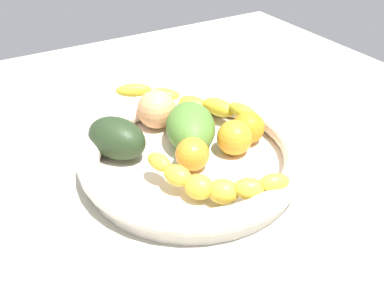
% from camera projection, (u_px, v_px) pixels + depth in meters
% --- Properties ---
extents(kitchen_counter, '(1.20, 1.20, 0.03)m').
position_uv_depth(kitchen_counter, '(192.00, 177.00, 0.68)').
color(kitchen_counter, '#AEAD9E').
rests_on(kitchen_counter, ground).
extents(fruit_bowl, '(0.34, 0.34, 0.05)m').
position_uv_depth(fruit_bowl, '(192.00, 155.00, 0.65)').
color(fruit_bowl, silver).
rests_on(fruit_bowl, kitchen_counter).
extents(banana_draped_left, '(0.16, 0.15, 0.04)m').
position_uv_depth(banana_draped_left, '(212.00, 183.00, 0.57)').
color(banana_draped_left, yellow).
rests_on(banana_draped_left, fruit_bowl).
extents(banana_draped_right, '(0.22, 0.17, 0.05)m').
position_uv_depth(banana_draped_right, '(190.00, 103.00, 0.75)').
color(banana_draped_right, yellow).
rests_on(banana_draped_right, fruit_bowl).
extents(orange_front, '(0.05, 0.05, 0.05)m').
position_uv_depth(orange_front, '(250.00, 129.00, 0.69)').
color(orange_front, orange).
rests_on(orange_front, fruit_bowl).
extents(orange_mid_left, '(0.06, 0.06, 0.06)m').
position_uv_depth(orange_mid_left, '(235.00, 138.00, 0.66)').
color(orange_mid_left, orange).
rests_on(orange_mid_left, fruit_bowl).
extents(orange_mid_right, '(0.05, 0.05, 0.05)m').
position_uv_depth(orange_mid_right, '(192.00, 154.00, 0.63)').
color(orange_mid_right, orange).
rests_on(orange_mid_right, fruit_bowl).
extents(mango_green, '(0.14, 0.12, 0.07)m').
position_uv_depth(mango_green, '(190.00, 127.00, 0.68)').
color(mango_green, '#528332').
rests_on(mango_green, fruit_bowl).
extents(peach_blush, '(0.07, 0.07, 0.07)m').
position_uv_depth(peach_blush, '(155.00, 110.00, 0.72)').
color(peach_blush, '#F6A56B').
rests_on(peach_blush, fruit_bowl).
extents(avocado_dark, '(0.12, 0.10, 0.06)m').
position_uv_depth(avocado_dark, '(117.00, 138.00, 0.65)').
color(avocado_dark, '#273A1F').
rests_on(avocado_dark, fruit_bowl).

